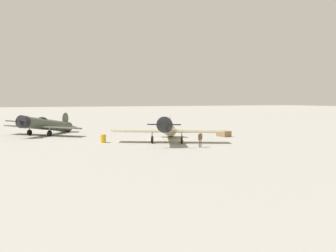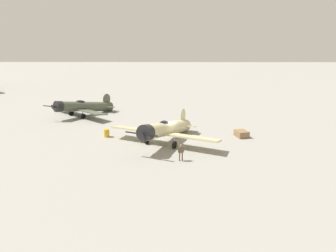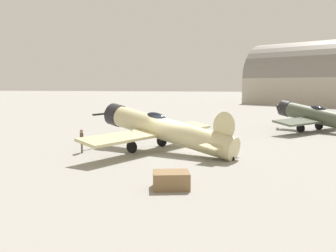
{
  "view_description": "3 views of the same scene",
  "coord_description": "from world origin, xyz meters",
  "px_view_note": "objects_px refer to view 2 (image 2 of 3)",
  "views": [
    {
      "loc": [
        34.54,
        -13.61,
        4.85
      ],
      "look_at": [
        0.0,
        -0.0,
        1.8
      ],
      "focal_mm": 34.08,
      "sensor_mm": 36.0,
      "label": 1
    },
    {
      "loc": [
        30.33,
        0.49,
        10.08
      ],
      "look_at": [
        0.0,
        -0.0,
        1.8
      ],
      "focal_mm": 30.23,
      "sensor_mm": 36.0,
      "label": 2
    },
    {
      "loc": [
        -4.89,
        24.77,
        4.64
      ],
      "look_at": [
        0.0,
        -0.0,
        1.8
      ],
      "focal_mm": 40.24,
      "sensor_mm": 36.0,
      "label": 3
    }
  ],
  "objects_px": {
    "ground_crew_mechanic": "(181,151)",
    "airplane_mid_apron": "(83,107)",
    "equipment_crate": "(242,134)",
    "fuel_drum": "(107,133)",
    "airplane_foreground": "(166,129)"
  },
  "relations": [
    {
      "from": "ground_crew_mechanic",
      "to": "airplane_mid_apron",
      "type": "bearing_deg",
      "value": 12.61
    },
    {
      "from": "equipment_crate",
      "to": "fuel_drum",
      "type": "bearing_deg",
      "value": -89.03
    },
    {
      "from": "airplane_foreground",
      "to": "equipment_crate",
      "type": "relative_size",
      "value": 6.48
    },
    {
      "from": "ground_crew_mechanic",
      "to": "fuel_drum",
      "type": "bearing_deg",
      "value": 23.43
    },
    {
      "from": "equipment_crate",
      "to": "airplane_mid_apron",
      "type": "bearing_deg",
      "value": -115.63
    },
    {
      "from": "airplane_mid_apron",
      "to": "fuel_drum",
      "type": "bearing_deg",
      "value": 69.36
    },
    {
      "from": "airplane_mid_apron",
      "to": "ground_crew_mechanic",
      "type": "distance_m",
      "value": 23.28
    },
    {
      "from": "airplane_foreground",
      "to": "ground_crew_mechanic",
      "type": "relative_size",
      "value": 7.58
    },
    {
      "from": "ground_crew_mechanic",
      "to": "fuel_drum",
      "type": "xyz_separation_m",
      "value": [
        -7.27,
        -8.59,
        -0.5
      ]
    },
    {
      "from": "airplane_foreground",
      "to": "ground_crew_mechanic",
      "type": "distance_m",
      "value": 5.46
    },
    {
      "from": "airplane_foreground",
      "to": "airplane_mid_apron",
      "type": "bearing_deg",
      "value": -109.11
    },
    {
      "from": "equipment_crate",
      "to": "fuel_drum",
      "type": "xyz_separation_m",
      "value": [
        0.27,
        -15.99,
        0.09
      ]
    },
    {
      "from": "equipment_crate",
      "to": "fuel_drum",
      "type": "relative_size",
      "value": 1.99
    },
    {
      "from": "ground_crew_mechanic",
      "to": "fuel_drum",
      "type": "relative_size",
      "value": 1.7
    },
    {
      "from": "airplane_foreground",
      "to": "ground_crew_mechanic",
      "type": "bearing_deg",
      "value": 41.7
    }
  ]
}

